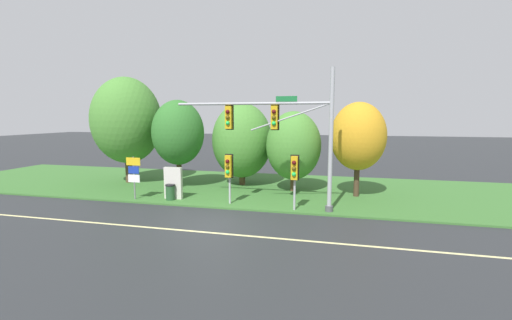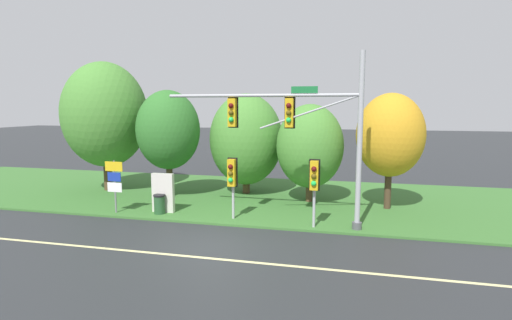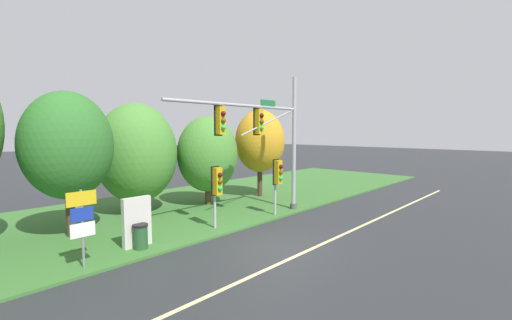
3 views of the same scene
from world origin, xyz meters
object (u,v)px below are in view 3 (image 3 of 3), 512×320
tree_mid_verge (207,154)px  info_kiosk (137,222)px  tree_behind_signpost (136,153)px  traffic_signal_mast (267,133)px  trash_bin (141,236)px  pedestrian_signal_near_kerb (278,175)px  tree_tall_centre (260,141)px  pedestrian_signal_further_along (217,184)px  tree_left_of_mast (67,146)px  route_sign_post (82,219)px

tree_mid_verge → info_kiosk: size_ratio=2.76×
tree_behind_signpost → info_kiosk: bearing=-118.7°
traffic_signal_mast → trash_bin: traffic_signal_mast is taller
pedestrian_signal_near_kerb → tree_tall_centre: tree_tall_centre is taller
traffic_signal_mast → info_kiosk: (-6.84, 0.63, -3.37)m
pedestrian_signal_near_kerb → pedestrian_signal_further_along: (-3.73, 0.47, -0.09)m
tree_mid_verge → trash_bin: 8.32m
trash_bin → traffic_signal_mast: bearing=-2.5°
info_kiosk → trash_bin: 0.58m
tree_behind_signpost → tree_left_of_mast: bearing=-155.1°
pedestrian_signal_further_along → trash_bin: (-3.68, 0.13, -1.54)m
traffic_signal_mast → pedestrian_signal_near_kerb: 2.29m
route_sign_post → trash_bin: bearing=8.7°
pedestrian_signal_further_along → route_sign_post: pedestrian_signal_further_along is taller
info_kiosk → trash_bin: info_kiosk is taller
tree_left_of_mast → trash_bin: 5.02m
traffic_signal_mast → route_sign_post: 9.43m
tree_mid_verge → traffic_signal_mast: bearing=-87.8°
tree_tall_centre → info_kiosk: bearing=-162.8°
route_sign_post → tree_behind_signpost: 7.81m
route_sign_post → tree_behind_signpost: size_ratio=0.43×
trash_bin → route_sign_post: bearing=-171.3°
route_sign_post → info_kiosk: 2.39m
info_kiosk → tree_behind_signpost: bearing=61.3°
traffic_signal_mast → info_kiosk: size_ratio=4.50×
route_sign_post → tree_mid_verge: tree_mid_verge is taller
tree_left_of_mast → tree_tall_centre: size_ratio=1.04×
traffic_signal_mast → tree_behind_signpost: traffic_signal_mast is taller
traffic_signal_mast → tree_behind_signpost: 7.12m
tree_left_of_mast → tree_behind_signpost: size_ratio=1.03×
pedestrian_signal_near_kerb → traffic_signal_mast: bearing=151.4°
traffic_signal_mast → pedestrian_signal_further_along: bearing=176.8°
tree_behind_signpost → trash_bin: size_ratio=6.30×
tree_behind_signpost → tree_mid_verge: tree_behind_signpost is taller
tree_tall_centre → pedestrian_signal_near_kerb: bearing=-128.1°
traffic_signal_mast → pedestrian_signal_further_along: 3.94m
tree_left_of_mast → tree_behind_signpost: 4.49m
tree_mid_verge → tree_tall_centre: tree_tall_centre is taller
tree_left_of_mast → tree_behind_signpost: tree_left_of_mast is taller
pedestrian_signal_further_along → tree_tall_centre: bearing=28.1°
trash_bin → tree_behind_signpost: bearing=62.5°
tree_behind_signpost → info_kiosk: 6.26m
info_kiosk → pedestrian_signal_further_along: bearing=-7.1°
traffic_signal_mast → tree_tall_centre: traffic_signal_mast is taller
route_sign_post → pedestrian_signal_near_kerb: bearing=-1.6°
pedestrian_signal_further_along → tree_behind_signpost: tree_behind_signpost is taller
traffic_signal_mast → trash_bin: 7.88m
trash_bin → pedestrian_signal_near_kerb: bearing=-4.6°
tree_behind_signpost → tree_tall_centre: 8.09m
traffic_signal_mast → route_sign_post: (-9.04, -0.03, -2.69)m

